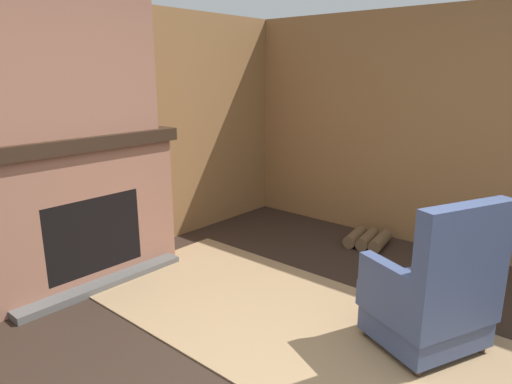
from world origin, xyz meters
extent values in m
cube|color=olive|center=(-2.77, 0.00, 1.20)|extent=(0.06, 6.09, 2.39)
cube|color=olive|center=(0.00, 2.77, 1.20)|extent=(6.09, 0.06, 2.39)
cube|color=#93604C|center=(-2.53, 0.00, 0.58)|extent=(0.42, 1.66, 1.16)
cube|color=black|center=(-2.36, 0.00, 0.45)|extent=(0.08, 0.86, 0.65)
cube|color=#565451|center=(-2.24, 0.00, 0.03)|extent=(0.16, 1.50, 0.06)
cube|color=black|center=(-2.53, 0.00, 1.22)|extent=(0.52, 1.76, 0.11)
cube|color=#93604C|center=(-2.53, 0.00, 1.82)|extent=(0.37, 1.46, 1.10)
cube|color=#997A56|center=(-0.42, 0.59, 0.01)|extent=(3.98, 1.55, 0.01)
cube|color=#3D4C75|center=(0.13, 0.93, 0.18)|extent=(0.78, 0.82, 0.24)
cube|color=#3D4C75|center=(0.13, 0.93, 0.33)|extent=(0.82, 0.87, 0.18)
cube|color=#3D4C75|center=(0.35, 0.84, 0.73)|extent=(0.39, 0.67, 0.63)
cube|color=#3D4C75|center=(-0.01, 0.67, 0.52)|extent=(0.52, 0.30, 0.20)
cube|color=#3D4C75|center=(0.23, 1.21, 0.52)|extent=(0.52, 0.30, 0.20)
cylinder|color=#332319|center=(-0.20, 0.78, 0.03)|extent=(0.07, 0.07, 0.06)
cylinder|color=#332319|center=(0.02, 1.28, 0.03)|extent=(0.07, 0.07, 0.06)
cylinder|color=#332319|center=(0.24, 0.59, 0.03)|extent=(0.07, 0.07, 0.06)
cylinder|color=#332319|center=(0.46, 1.09, 0.03)|extent=(0.07, 0.07, 0.06)
cylinder|color=brown|center=(-1.14, 2.33, 0.07)|extent=(0.20, 0.45, 0.13)
cylinder|color=brown|center=(-1.01, 2.35, 0.07)|extent=(0.20, 0.45, 0.13)
cylinder|color=brown|center=(-0.88, 2.37, 0.07)|extent=(0.20, 0.45, 0.13)
cube|color=brown|center=(-2.57, 0.35, 1.34)|extent=(0.16, 0.26, 0.15)
cube|color=silver|center=(-2.49, 0.35, 1.35)|extent=(0.01, 0.04, 0.02)
cylinder|color=gold|center=(-2.59, -0.08, 1.40)|extent=(0.07, 0.26, 0.26)
camera|label=1|loc=(1.04, -1.84, 1.78)|focal=32.00mm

